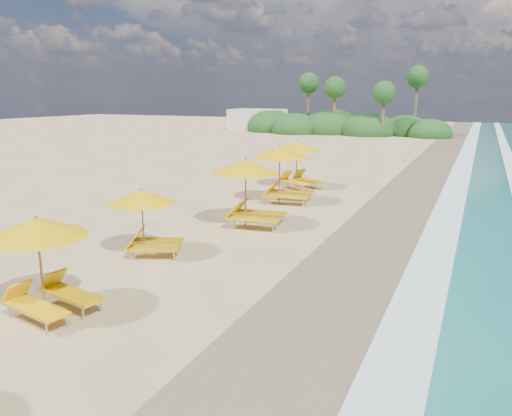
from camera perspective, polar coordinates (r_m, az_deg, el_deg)
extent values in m
plane|color=#D3B77C|center=(16.22, 0.00, -4.13)|extent=(160.00, 160.00, 0.00)
cube|color=olive|center=(15.07, 14.02, -5.90)|extent=(4.00, 160.00, 0.01)
cube|color=white|center=(14.88, 19.72, -6.43)|extent=(1.20, 160.00, 0.01)
cylinder|color=olive|center=(11.96, -23.93, -6.26)|extent=(0.05, 0.05, 2.17)
cone|color=#E6AD04|center=(11.71, -24.34, -2.09)|extent=(2.57, 2.57, 0.44)
sphere|color=olive|center=(11.65, -24.45, -0.94)|extent=(0.08, 0.08, 0.08)
cylinder|color=olive|center=(15.25, -13.12, -1.72)|extent=(0.05, 0.05, 1.99)
cone|color=#E6AD04|center=(15.06, -13.29, 1.33)|extent=(2.71, 2.71, 0.40)
sphere|color=olive|center=(15.02, -13.33, 2.16)|extent=(0.07, 0.07, 0.07)
cylinder|color=olive|center=(18.11, -1.23, 1.72)|extent=(0.06, 0.06, 2.45)
cone|color=#E6AD04|center=(17.94, -1.25, 4.91)|extent=(2.85, 2.85, 0.49)
sphere|color=olive|center=(17.90, -1.25, 5.77)|extent=(0.09, 0.09, 0.09)
cylinder|color=olive|center=(22.13, 2.76, 3.88)|extent=(0.06, 0.06, 2.50)
cone|color=#E6AD04|center=(21.98, 2.79, 6.55)|extent=(2.90, 2.90, 0.50)
sphere|color=olive|center=(21.95, 2.79, 7.28)|extent=(0.09, 0.09, 0.09)
cylinder|color=olive|center=(25.75, 4.77, 5.07)|extent=(0.06, 0.06, 2.41)
cone|color=#E6AD04|center=(25.63, 4.81, 7.28)|extent=(3.34, 3.34, 0.48)
sphere|color=olive|center=(25.60, 4.82, 7.88)|extent=(0.09, 0.09, 0.09)
ellipsoid|color=#163D14|center=(60.50, 13.02, 8.90)|extent=(6.40, 6.40, 4.16)
ellipsoid|color=#163D14|center=(62.68, 8.69, 9.29)|extent=(7.20, 7.20, 4.68)
ellipsoid|color=#163D14|center=(62.05, 4.57, 9.25)|extent=(6.00, 6.00, 3.90)
ellipsoid|color=#163D14|center=(61.79, 17.08, 8.67)|extent=(5.60, 5.60, 3.64)
ellipsoid|color=#163D14|center=(65.38, 1.86, 9.54)|extent=(6.60, 6.60, 4.29)
ellipsoid|color=#163D14|center=(59.46, 19.68, 8.27)|extent=(5.00, 5.00, 3.25)
cylinder|color=brown|center=(58.05, 14.65, 10.50)|extent=(0.36, 0.36, 5.00)
sphere|color=#163D14|center=(58.01, 14.80, 12.96)|extent=(2.60, 2.60, 2.60)
cylinder|color=brown|center=(60.38, 9.15, 11.13)|extent=(0.36, 0.36, 5.60)
sphere|color=#163D14|center=(60.35, 9.25, 13.78)|extent=(2.60, 2.60, 2.60)
cylinder|color=brown|center=(63.48, 6.12, 11.58)|extent=(0.36, 0.36, 6.20)
sphere|color=#163D14|center=(63.47, 6.19, 14.38)|extent=(2.60, 2.60, 2.60)
cylinder|color=brown|center=(61.52, 18.20, 11.24)|extent=(0.36, 0.36, 6.80)
sphere|color=#163D14|center=(61.54, 18.43, 14.40)|extent=(2.60, 2.60, 2.60)
cube|color=beige|center=(68.37, 0.18, 10.34)|extent=(7.00, 5.00, 2.80)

